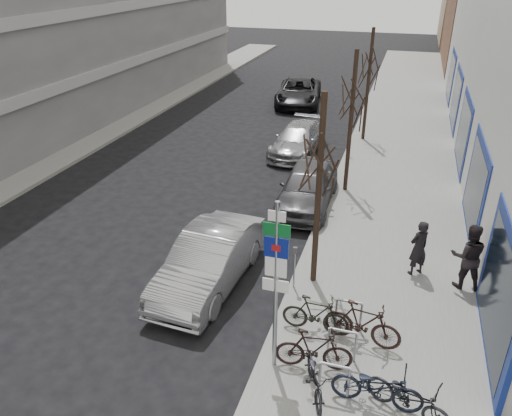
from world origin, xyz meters
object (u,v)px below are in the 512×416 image
Objects in this scene: tree_far at (371,58)px; meter_back at (348,138)px; lane_car at (299,92)px; bike_near_left at (315,376)px; pedestrian_near at (419,248)px; highway_sign_pole at (276,279)px; bike_rack at (342,341)px; bike_far_inner at (363,323)px; bike_near_right at (314,349)px; bike_mid_curb at (378,384)px; bike_mid_inner at (316,314)px; pedestrian_far at (468,256)px; parked_car_mid at (308,186)px; tree_near at (321,147)px; tree_mid at (354,89)px; meter_front at (295,263)px; parked_car_front at (209,260)px; meter_mid at (329,185)px; parked_car_back at (298,140)px; bike_far_curb at (409,395)px.

meter_back is at bearing -100.20° from tree_far.
bike_near_left is at bearing -84.23° from lane_car.
highway_sign_pole is at bearing 18.16° from pedestrian_near.
pedestrian_near reaches higher than bike_rack.
bike_rack is 1.23× the size of bike_far_inner.
bike_mid_curb is (1.41, -0.64, 0.04)m from bike_near_right.
pedestrian_far is (3.56, 3.06, 0.47)m from bike_mid_inner.
meter_back is 5.63m from parked_car_mid.
tree_near is 5.41m from bike_near_left.
bike_far_inner reaches higher than bike_rack.
tree_mid is at bearing -83.58° from meter_back.
tree_mid is 2.98× the size of bike_mid_curb.
tree_far is at bearing -75.82° from pedestrian_far.
tree_mid is at bearing 73.91° from bike_near_left.
highway_sign_pole is at bearing -85.25° from meter_front.
parked_car_mid is at bearing 96.76° from highway_sign_pole.
meter_back reaches higher than bike_far_inner.
bike_mid_curb is at bearing -62.71° from tree_near.
parked_car_front reaches higher than bike_mid_curb.
meter_mid reaches higher than parked_car_back.
bike_mid_curb is 0.39× the size of parked_car_front.
bike_far_inner is (0.92, 1.15, 0.04)m from bike_near_right.
parked_car_front is (-5.48, 3.23, 0.09)m from bike_far_curb.
bike_near_left is at bearing -87.24° from tree_far.
highway_sign_pole is 0.76× the size of tree_far.
pedestrian_far is at bearing 12.95° from tree_near.
tree_far is 2.85× the size of pedestrian_far.
highway_sign_pole reaches higher than meter_front.
parked_car_mid is at bearing 13.83° from bike_mid_inner.
pedestrian_far reaches higher than meter_back.
lane_car is (-7.40, 23.27, 0.10)m from bike_far_curb.
tree_mid is at bearing 90.00° from tree_near.
parked_car_mid is at bearing 29.64° from bike_far_inner.
highway_sign_pole is 3.39m from meter_front.
bike_near_right is 0.97× the size of bike_far_curb.
parked_car_front is at bearing -101.43° from tree_far.
bike_mid_inner is (-0.37, 1.94, 0.02)m from bike_near_left.
bike_far_curb is (0.62, -0.08, -0.02)m from bike_mid_curb.
highway_sign_pole is 23.21m from lane_car.
meter_front is 0.80× the size of bike_near_left.
highway_sign_pole reaches higher than parked_car_mid.
parked_car_front is at bearing -19.68° from pedestrian_near.
parked_car_mid is at bearing -69.84° from parked_car_back.
pedestrian_near is (3.19, -9.32, 0.08)m from meter_back.
pedestrian_far is (4.01, -12.08, -2.99)m from tree_far.
parked_car_back is at bearing 42.87° from bike_far_curb.
highway_sign_pole is 2.65× the size of bike_near_left.
meter_front reaches higher than bike_near_left.
bike_rack is 4.38m from pedestrian_near.
parked_car_front is at bearing -163.23° from tree_near.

